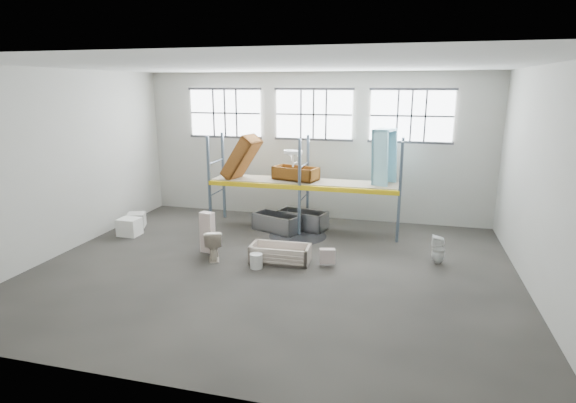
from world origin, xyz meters
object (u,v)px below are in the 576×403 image
(toilet_beige, at_px, (213,244))
(cistern_tall, at_px, (208,232))
(steel_tub_left, at_px, (277,223))
(steel_tub_right, at_px, (302,220))
(toilet_white, at_px, (439,250))
(carton_near, at_px, (130,227))
(bathtub_beige, at_px, (280,254))
(bucket, at_px, (256,261))
(rust_tub_flat, at_px, (296,173))
(blue_tub_upright, at_px, (384,158))

(toilet_beige, bearing_deg, cistern_tall, -75.05)
(steel_tub_left, bearing_deg, steel_tub_right, 33.98)
(toilet_white, relative_size, steel_tub_right, 0.48)
(toilet_white, xyz_separation_m, carton_near, (-9.20, 0.03, -0.11))
(bathtub_beige, height_order, bucket, bathtub_beige)
(cistern_tall, height_order, carton_near, cistern_tall)
(steel_tub_left, bearing_deg, rust_tub_flat, 45.76)
(carton_near, bearing_deg, bucket, -18.32)
(rust_tub_flat, xyz_separation_m, bucket, (-0.14, -3.65, -1.63))
(cistern_tall, relative_size, toilet_white, 1.52)
(toilet_beige, relative_size, steel_tub_right, 0.53)
(toilet_white, distance_m, bucket, 4.77)
(bathtub_beige, distance_m, cistern_tall, 2.21)
(cistern_tall, xyz_separation_m, steel_tub_left, (1.33, 2.34, -0.30))
(steel_tub_right, relative_size, carton_near, 2.51)
(toilet_beige, height_order, toilet_white, toilet_beige)
(steel_tub_left, xyz_separation_m, bucket, (0.36, -3.13, -0.09))
(blue_tub_upright, height_order, carton_near, blue_tub_upright)
(steel_tub_left, xyz_separation_m, rust_tub_flat, (0.50, 0.52, 1.54))
(toilet_beige, distance_m, bucket, 1.38)
(toilet_white, height_order, blue_tub_upright, blue_tub_upright)
(bathtub_beige, distance_m, toilet_white, 4.15)
(blue_tub_upright, bearing_deg, toilet_beige, -140.71)
(steel_tub_left, relative_size, steel_tub_right, 0.95)
(toilet_beige, height_order, steel_tub_right, toilet_beige)
(steel_tub_left, bearing_deg, toilet_white, -18.36)
(steel_tub_left, height_order, rust_tub_flat, rust_tub_flat)
(toilet_white, relative_size, bucket, 1.99)
(steel_tub_right, height_order, blue_tub_upright, blue_tub_upright)
(rust_tub_flat, distance_m, blue_tub_upright, 2.82)
(rust_tub_flat, height_order, bucket, rust_tub_flat)
(rust_tub_flat, bearing_deg, bucket, -92.26)
(rust_tub_flat, bearing_deg, steel_tub_left, -134.24)
(rust_tub_flat, bearing_deg, bathtub_beige, -83.80)
(steel_tub_left, distance_m, blue_tub_upright, 3.94)
(toilet_beige, relative_size, blue_tub_upright, 0.47)
(bathtub_beige, distance_m, steel_tub_left, 2.70)
(bucket, bearing_deg, rust_tub_flat, 87.74)
(steel_tub_right, bearing_deg, carton_near, -157.61)
(steel_tub_left, relative_size, carton_near, 2.39)
(toilet_beige, relative_size, carton_near, 1.33)
(cistern_tall, height_order, steel_tub_left, cistern_tall)
(toilet_beige, xyz_separation_m, toilet_white, (5.84, 1.19, -0.04))
(toilet_beige, bearing_deg, steel_tub_right, -140.44)
(toilet_beige, distance_m, toilet_white, 5.96)
(rust_tub_flat, relative_size, carton_near, 2.28)
(toilet_beige, xyz_separation_m, rust_tub_flat, (1.46, 3.32, 1.40))
(cistern_tall, relative_size, steel_tub_right, 0.73)
(bathtub_beige, xyz_separation_m, toilet_white, (4.04, 0.95, 0.15))
(bucket, xyz_separation_m, carton_near, (-4.68, 1.55, 0.08))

